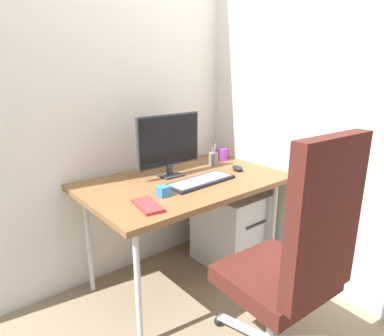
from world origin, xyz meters
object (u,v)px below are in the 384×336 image
Objects in this scene: keyboard at (201,181)px; desk_clamp_accessory at (163,191)px; notebook at (148,205)px; pen_holder at (213,159)px; coffee_mug at (222,154)px; office_chair at (296,257)px; filing_cabinet at (230,227)px; monitor at (169,142)px; mouse at (238,168)px.

desk_clamp_accessory is (-0.31, -0.04, 0.02)m from keyboard.
desk_clamp_accessory reaches higher than notebook.
desk_clamp_accessory is at bearing -156.18° from pen_holder.
desk_clamp_accessory is (0.15, 0.08, 0.02)m from notebook.
coffee_mug is (0.49, 0.31, 0.04)m from keyboard.
filing_cabinet is at bearing 61.24° from office_chair.
monitor is 0.59m from coffee_mug.
mouse is at bearing 5.78° from desk_clamp_accessory.
monitor is at bearing 160.99° from filing_cabinet.
filing_cabinet is 0.98m from notebook.
notebook is 0.17m from desk_clamp_accessory.
filing_cabinet is 5.91× the size of mouse.
coffee_mug is at bearing 32.27° from keyboard.
office_chair reaches higher than notebook.
mouse is (-0.01, -0.06, 0.48)m from filing_cabinet.
desk_clamp_accessory is at bearing -173.31° from keyboard.
filing_cabinet is at bearing -19.01° from monitor.
mouse is 0.84× the size of coffee_mug.
coffee_mug is 0.87m from desk_clamp_accessory.
office_chair is 10.45× the size of coffee_mug.
notebook is 1.04m from coffee_mug.
office_chair is 2.10× the size of filing_cabinet.
notebook is at bearing -161.14° from mouse.
pen_holder is 2.65× the size of desk_clamp_accessory.
notebook is at bearing -166.33° from filing_cabinet.
pen_holder reaches higher than keyboard.
monitor reaches higher than coffee_mug.
mouse is at bearing -25.68° from monitor.
mouse reaches higher than notebook.
office_chair reaches higher than desk_clamp_accessory.
monitor reaches higher than pen_holder.
filing_cabinet is (0.47, 0.86, -0.33)m from office_chair.
coffee_mug reaches higher than keyboard.
keyboard is (-0.37, -0.09, 0.47)m from filing_cabinet.
monitor reaches higher than desk_clamp_accessory.
desk_clamp_accessory is at bearing 36.88° from notebook.
office_chair is 0.76m from notebook.
monitor is 4.94× the size of mouse.
filing_cabinet is 4.97× the size of coffee_mug.
filing_cabinet is at bearing 10.38° from desk_clamp_accessory.
filing_cabinet is 0.83m from monitor.
mouse reaches higher than keyboard.
pen_holder is (0.41, 0.01, -0.18)m from monitor.
pen_holder is (0.43, 1.02, 0.18)m from office_chair.
pen_holder is (-0.03, 0.22, 0.03)m from mouse.
notebook is (-0.80, -0.37, -0.04)m from pen_holder.
mouse reaches higher than filing_cabinet.
monitor is at bearing -178.70° from pen_holder.
filing_cabinet is 0.61m from keyboard.
pen_holder reaches higher than filing_cabinet.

